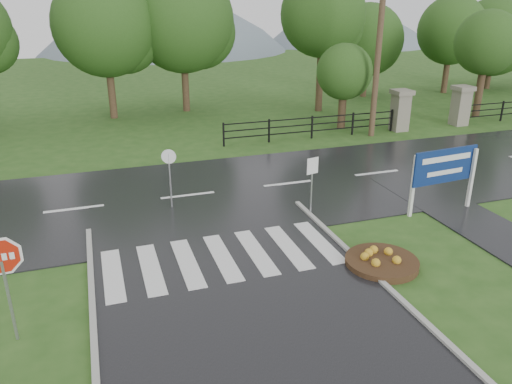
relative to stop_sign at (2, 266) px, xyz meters
name	(u,v)px	position (x,y,z in m)	size (l,w,h in m)	color
ground	(289,379)	(5.12, -2.99, -1.81)	(120.00, 120.00, 0.00)	#2A511B
main_road	(188,196)	(5.12, 7.01, -1.81)	(90.00, 8.00, 0.04)	black
walkway	(491,232)	(13.62, 1.01, -1.81)	(2.20, 11.00, 0.04)	#242427
crosswalk	(222,257)	(5.12, 2.01, -1.75)	(6.50, 2.80, 0.02)	silver
pillar_west	(400,109)	(18.12, 13.01, -0.63)	(1.00, 1.00, 2.24)	gray
pillar_east	(461,105)	(22.12, 13.01, -0.63)	(1.00, 1.00, 2.24)	gray
fence_west	(312,125)	(12.87, 13.01, -1.08)	(9.58, 0.08, 1.20)	black
hills	(144,159)	(8.61, 62.01, -17.34)	(102.00, 48.00, 48.00)	slate
treeline	(160,115)	(6.12, 21.01, -1.81)	(83.20, 5.20, 10.00)	#1F4415
stop_sign	(2,266)	(0.00, 0.00, 0.00)	(1.15, 0.12, 2.59)	#939399
estate_billboard	(445,169)	(13.07, 2.87, -0.26)	(2.57, 0.30, 2.26)	silver
flower_bed	(382,261)	(9.19, 0.26, -1.66)	(2.00, 2.00, 0.40)	#332111
reg_sign_small	(312,175)	(8.75, 4.02, -0.35)	(0.44, 0.13, 2.04)	#939399
reg_sign_round	(170,171)	(4.38, 6.09, -0.44)	(0.48, 0.17, 2.15)	#939399
utility_pole_east	(379,46)	(16.12, 12.51, 2.80)	(1.60, 0.44, 9.07)	#473523
entrance_tree_left	(344,72)	(15.36, 14.51, 1.29)	(3.03, 3.03, 4.64)	#3D2B1C
entrance_tree_right	(487,43)	(24.65, 14.51, 2.56)	(3.75, 3.75, 6.29)	#3D2B1C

